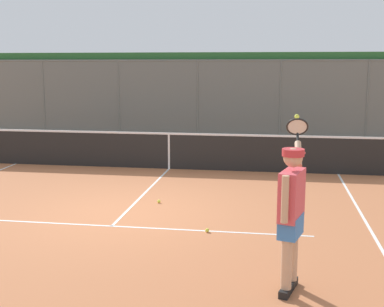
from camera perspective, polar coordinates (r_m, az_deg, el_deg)
The scene contains 7 objects.
ground_plane at distance 9.69m, azimuth -7.42°, elevation -6.54°, with size 60.00×60.00×0.00m, color #B76B42.
court_line_markings at distance 8.59m, azimuth -9.70°, elevation -8.75°, with size 8.72×8.95×0.01m.
fence_backdrop at distance 18.99m, azimuth 0.90°, elevation 6.40°, with size 20.45×1.37×3.13m.
tennis_net at distance 13.45m, azimuth -2.57°, elevation 0.36°, with size 11.20×0.09×1.07m.
tennis_player at distance 6.24m, azimuth 10.99°, elevation -5.90°, with size 0.40×1.46×2.06m.
tennis_ball_by_sideline at distance 10.27m, azimuth -3.70°, elevation -5.33°, with size 0.07×0.07×0.07m, color #D6E042.
tennis_ball_near_net at distance 8.53m, azimuth 1.70°, elevation -8.53°, with size 0.07×0.07×0.07m, color #D6E042.
Camera 1 is at (-2.67, 8.90, 2.74)m, focal length 47.96 mm.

